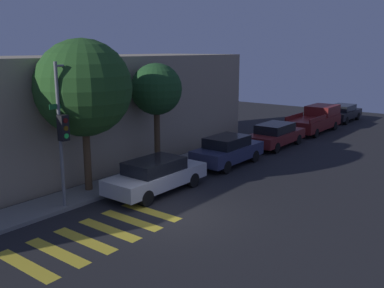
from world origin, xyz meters
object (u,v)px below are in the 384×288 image
object	(u,v)px
pickup_truck	(316,119)
tree_near_corner	(83,88)
sedan_far_end	(275,135)
sedan_tail_of_row	(342,112)
tree_midblock	(156,90)
traffic_light_pole	(70,114)
sedan_middle	(228,150)
sedan_near_corner	(156,175)

from	to	relation	value
pickup_truck	tree_near_corner	world-z (taller)	tree_near_corner
sedan_far_end	pickup_truck	distance (m)	6.18
sedan_tail_of_row	tree_midblock	world-z (taller)	tree_midblock
traffic_light_pole	pickup_truck	world-z (taller)	traffic_light_pole
sedan_middle	sedan_far_end	bearing A→B (deg)	0.00
traffic_light_pole	sedan_middle	xyz separation A→B (m)	(8.35, -1.27, -2.69)
sedan_near_corner	tree_near_corner	world-z (taller)	tree_near_corner
pickup_truck	sedan_tail_of_row	distance (m)	5.54
pickup_truck	tree_near_corner	xyz separation A→B (m)	(-18.39, 2.14, 3.38)
tree_near_corner	tree_midblock	size ratio (longest dim) A/B	1.20
tree_near_corner	sedan_near_corner	bearing A→B (deg)	-51.11
pickup_truck	tree_midblock	bearing A→B (deg)	171.47
traffic_light_pole	pickup_truck	xyz separation A→B (m)	(19.72, -1.27, -2.60)
sedan_middle	pickup_truck	size ratio (longest dim) A/B	0.77
sedan_near_corner	sedan_tail_of_row	world-z (taller)	sedan_near_corner
sedan_near_corner	tree_near_corner	size ratio (longest dim) A/B	0.75
pickup_truck	sedan_near_corner	bearing A→B (deg)	180.00
traffic_light_pole	tree_near_corner	world-z (taller)	tree_near_corner
traffic_light_pole	sedan_tail_of_row	size ratio (longest dim) A/B	1.16
sedan_near_corner	sedan_tail_of_row	bearing A→B (deg)	-0.00
sedan_near_corner	tree_midblock	xyz separation A→B (m)	(2.43, 2.14, 3.14)
traffic_light_pole	sedan_far_end	distance (m)	13.87
sedan_far_end	sedan_middle	bearing A→B (deg)	180.00
sedan_near_corner	pickup_truck	world-z (taller)	pickup_truck
traffic_light_pole	sedan_tail_of_row	bearing A→B (deg)	-2.88
sedan_near_corner	tree_near_corner	bearing A→B (deg)	128.89
traffic_light_pole	sedan_near_corner	xyz separation A→B (m)	(3.05, -1.27, -2.73)
pickup_truck	sedan_tail_of_row	bearing A→B (deg)	0.00
tree_near_corner	tree_midblock	distance (m)	4.17
sedan_middle	sedan_far_end	world-z (taller)	sedan_middle
sedan_middle	tree_midblock	bearing A→B (deg)	143.28
traffic_light_pole	sedan_far_end	size ratio (longest dim) A/B	1.14
tree_near_corner	pickup_truck	bearing A→B (deg)	-6.62
traffic_light_pole	sedan_near_corner	distance (m)	4.29
pickup_truck	tree_midblock	size ratio (longest dim) A/B	1.09
traffic_light_pole	sedan_far_end	xyz separation A→B (m)	(13.54, -1.27, -2.73)
traffic_light_pole	pickup_truck	bearing A→B (deg)	-3.68
sedan_tail_of_row	tree_near_corner	distance (m)	24.28
sedan_far_end	sedan_tail_of_row	xyz separation A→B (m)	(11.71, -0.00, -0.03)
sedan_near_corner	tree_midblock	world-z (taller)	tree_midblock
tree_midblock	sedan_tail_of_row	bearing A→B (deg)	-6.17
sedan_near_corner	sedan_far_end	size ratio (longest dim) A/B	0.98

